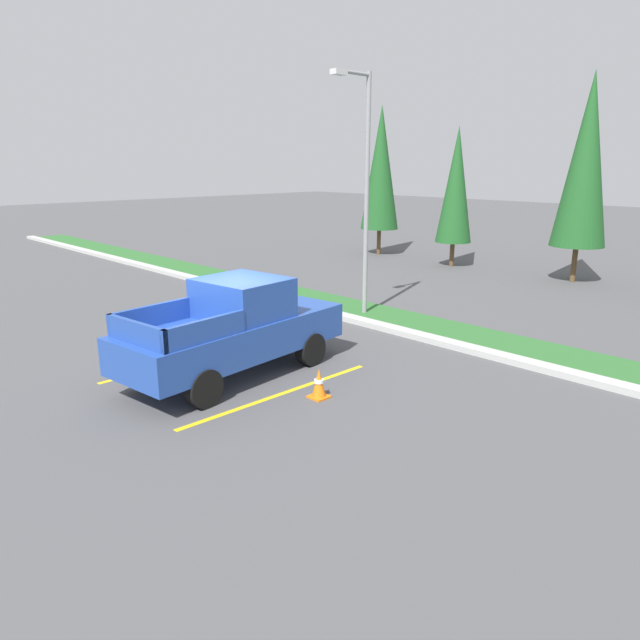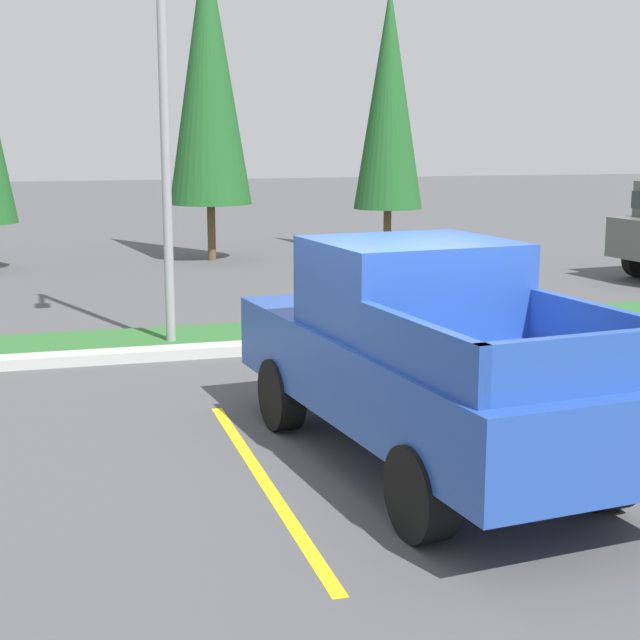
% 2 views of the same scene
% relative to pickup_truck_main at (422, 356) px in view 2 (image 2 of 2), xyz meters
% --- Properties ---
extents(ground_plane, '(120.00, 120.00, 0.00)m').
position_rel_pickup_truck_main_xyz_m(ground_plane, '(-0.35, 0.06, -1.04)').
color(ground_plane, '#4C4C4F').
extents(parking_line_near, '(0.12, 4.80, 0.01)m').
position_rel_pickup_truck_main_xyz_m(parking_line_near, '(-1.54, -0.05, -1.04)').
color(parking_line_near, yellow).
rests_on(parking_line_near, ground).
extents(parking_line_far, '(0.12, 4.80, 0.01)m').
position_rel_pickup_truck_main_xyz_m(parking_line_far, '(1.56, -0.05, -1.04)').
color(parking_line_far, yellow).
rests_on(parking_line_far, ground).
extents(curb_strip, '(56.00, 0.40, 0.15)m').
position_rel_pickup_truck_main_xyz_m(curb_strip, '(-0.35, 5.06, -0.97)').
color(curb_strip, '#B2B2AD').
rests_on(curb_strip, ground).
extents(grass_median, '(56.00, 1.80, 0.06)m').
position_rel_pickup_truck_main_xyz_m(grass_median, '(-0.35, 6.16, -1.01)').
color(grass_median, '#2D662D').
rests_on(grass_median, ground).
extents(pickup_truck_main, '(2.47, 5.40, 2.10)m').
position_rel_pickup_truck_main_xyz_m(pickup_truck_main, '(0.00, 0.00, 0.00)').
color(pickup_truck_main, black).
rests_on(pickup_truck_main, ground).
extents(street_light, '(0.24, 1.49, 6.93)m').
position_rel_pickup_truck_main_xyz_m(street_light, '(-1.59, 5.81, 2.98)').
color(street_light, gray).
rests_on(street_light, ground).
extents(cypress_tree_center, '(2.01, 2.01, 7.74)m').
position_rel_pickup_truck_main_xyz_m(cypress_tree_center, '(0.67, 15.58, 3.52)').
color(cypress_tree_center, brown).
rests_on(cypress_tree_center, ground).
extents(cypress_tree_right_inner, '(1.75, 1.75, 6.72)m').
position_rel_pickup_truck_main_xyz_m(cypress_tree_right_inner, '(5.18, 15.31, 2.92)').
color(cypress_tree_right_inner, brown).
rests_on(cypress_tree_right_inner, ground).
extents(traffic_cone, '(0.36, 0.36, 0.60)m').
position_rel_pickup_truck_main_xyz_m(traffic_cone, '(2.21, 0.38, -0.75)').
color(traffic_cone, orange).
rests_on(traffic_cone, ground).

